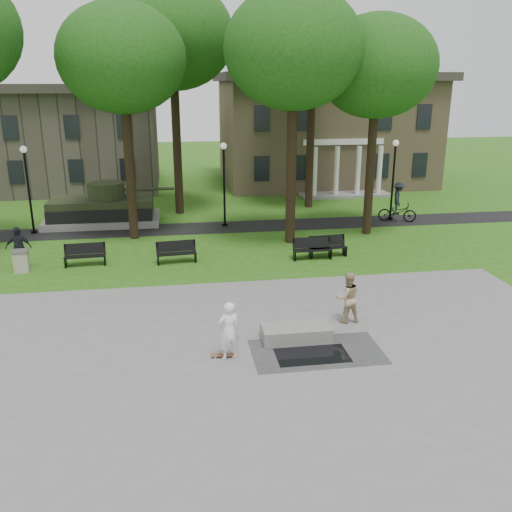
{
  "coord_description": "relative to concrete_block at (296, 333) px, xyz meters",
  "views": [
    {
      "loc": [
        -2.35,
        -17.86,
        7.86
      ],
      "look_at": [
        0.73,
        2.08,
        1.4
      ],
      "focal_mm": 38.0,
      "sensor_mm": 36.0,
      "label": 1
    }
  ],
  "objects": [
    {
      "name": "ground",
      "position": [
        -1.32,
        2.5,
        -0.24
      ],
      "size": [
        120.0,
        120.0,
        0.0
      ],
      "primitive_type": "plane",
      "color": "#275313",
      "rests_on": "ground"
    },
    {
      "name": "plaza",
      "position": [
        -1.32,
        -2.5,
        -0.23
      ],
      "size": [
        22.0,
        16.0,
        0.02
      ],
      "primitive_type": "cube",
      "color": "gray",
      "rests_on": "ground"
    },
    {
      "name": "footpath",
      "position": [
        -1.32,
        14.5,
        -0.24
      ],
      "size": [
        44.0,
        2.6,
        0.01
      ],
      "primitive_type": "cube",
      "color": "black",
      "rests_on": "ground"
    },
    {
      "name": "building_right",
      "position": [
        8.68,
        28.49,
        4.1
      ],
      "size": [
        17.0,
        12.0,
        8.6
      ],
      "color": "#9E8460",
      "rests_on": "ground"
    },
    {
      "name": "building_left",
      "position": [
        -12.32,
        29.0,
        3.35
      ],
      "size": [
        15.0,
        10.0,
        7.2
      ],
      "primitive_type": "cube",
      "color": "#4C443D",
      "rests_on": "ground"
    },
    {
      "name": "tree_1",
      "position": [
        -5.82,
        13.0,
        8.71
      ],
      "size": [
        6.2,
        6.2,
        11.63
      ],
      "color": "black",
      "rests_on": "ground"
    },
    {
      "name": "tree_2",
      "position": [
        2.18,
        11.0,
        9.07
      ],
      "size": [
        6.6,
        6.6,
        12.16
      ],
      "color": "black",
      "rests_on": "ground"
    },
    {
      "name": "tree_3",
      "position": [
        6.68,
        12.0,
        8.35
      ],
      "size": [
        6.0,
        6.0,
        11.19
      ],
      "color": "black",
      "rests_on": "ground"
    },
    {
      "name": "tree_4",
      "position": [
        -3.32,
        18.5,
        10.15
      ],
      "size": [
        7.2,
        7.2,
        13.5
      ],
      "color": "black",
      "rests_on": "ground"
    },
    {
      "name": "tree_5",
      "position": [
        5.18,
        19.0,
        9.42
      ],
      "size": [
        6.4,
        6.4,
        12.44
      ],
      "color": "black",
      "rests_on": "ground"
    },
    {
      "name": "lamp_left",
      "position": [
        -11.32,
        14.8,
        2.55
      ],
      "size": [
        0.36,
        0.36,
        4.73
      ],
      "color": "black",
      "rests_on": "ground"
    },
    {
      "name": "lamp_mid",
      "position": [
        -0.82,
        14.8,
        2.55
      ],
      "size": [
        0.36,
        0.36,
        4.73
      ],
      "color": "black",
      "rests_on": "ground"
    },
    {
      "name": "lamp_right",
      "position": [
        9.18,
        14.8,
        2.55
      ],
      "size": [
        0.36,
        0.36,
        4.73
      ],
      "color": "black",
      "rests_on": "ground"
    },
    {
      "name": "tank_monument",
      "position": [
        -7.78,
        16.5,
        0.61
      ],
      "size": [
        7.45,
        3.4,
        2.4
      ],
      "color": "gray",
      "rests_on": "ground"
    },
    {
      "name": "puddle",
      "position": [
        0.24,
        -1.15,
        -0.22
      ],
      "size": [
        2.2,
        1.2,
        0.0
      ],
      "primitive_type": "cube",
      "color": "black",
      "rests_on": "plaza"
    },
    {
      "name": "concrete_block",
      "position": [
        0.0,
        0.0,
        0.0
      ],
      "size": [
        2.21,
        1.02,
        0.45
      ],
      "primitive_type": "cube",
      "rotation": [
        0.0,
        0.0,
        -0.01
      ],
      "color": "gray",
      "rests_on": "plaza"
    },
    {
      "name": "skateboard",
      "position": [
        -2.4,
        -0.83,
        -0.19
      ],
      "size": [
        0.79,
        0.26,
        0.07
      ],
      "primitive_type": "cube",
      "rotation": [
        0.0,
        0.0,
        -0.08
      ],
      "color": "brown",
      "rests_on": "plaza"
    },
    {
      "name": "skateboarder",
      "position": [
        -2.25,
        -0.95,
        0.68
      ],
      "size": [
        0.74,
        0.57,
        1.81
      ],
      "primitive_type": "imported",
      "rotation": [
        0.0,
        0.0,
        3.36
      ],
      "color": "white",
      "rests_on": "plaza"
    },
    {
      "name": "friend_watching",
      "position": [
        2.01,
        1.03,
        0.67
      ],
      "size": [
        0.93,
        0.76,
        1.79
      ],
      "primitive_type": "imported",
      "rotation": [
        0.0,
        0.0,
        3.24
      ],
      "color": "tan",
      "rests_on": "plaza"
    },
    {
      "name": "pedestrian_walker",
      "position": [
        -10.54,
        8.81,
        0.7
      ],
      "size": [
        1.12,
        0.5,
        1.88
      ],
      "primitive_type": "imported",
      "rotation": [
        0.0,
        0.0,
        -0.03
      ],
      "color": "black",
      "rests_on": "ground"
    },
    {
      "name": "cyclist",
      "position": [
        9.38,
        14.27,
        0.72
      ],
      "size": [
        2.32,
        1.51,
        2.37
      ],
      "rotation": [
        0.0,
        0.0,
        1.2
      ],
      "color": "black",
      "rests_on": "ground"
    },
    {
      "name": "park_bench_0",
      "position": [
        -7.73,
        8.74,
        0.28
      ],
      "size": [
        1.82,
        0.62,
        1.0
      ],
      "rotation": [
        0.0,
        0.0,
        0.05
      ],
      "color": "black",
      "rests_on": "ground"
    },
    {
      "name": "park_bench_1",
      "position": [
        -3.66,
        8.51,
        0.28
      ],
      "size": [
        1.83,
        0.69,
        1.0
      ],
      "rotation": [
        0.0,
        0.0,
        0.1
      ],
      "color": "black",
      "rests_on": "ground"
    },
    {
      "name": "park_bench_2",
      "position": [
        2.6,
        8.1,
        0.28
      ],
      "size": [
        1.81,
        0.55,
        1.0
      ],
      "rotation": [
        0.0,
        0.0,
        -0.02
      ],
      "color": "black",
      "rests_on": "ground"
    },
    {
      "name": "park_bench_3",
      "position": [
        3.42,
        8.36,
        0.28
      ],
      "size": [
        1.83,
        0.67,
        1.0
      ],
      "rotation": [
        0.0,
        0.0,
        0.08
      ],
      "color": "black",
      "rests_on": "ground"
    },
    {
      "name": "trash_bin",
      "position": [
        -10.35,
        8.28,
        0.24
      ],
      "size": [
        0.72,
        0.72,
        0.96
      ],
      "rotation": [
        0.0,
        0.0,
        0.1
      ],
      "color": "#B0AB91",
      "rests_on": "ground"
    }
  ]
}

